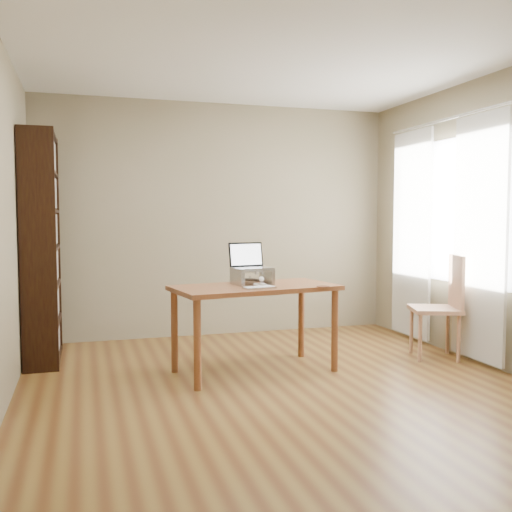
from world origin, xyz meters
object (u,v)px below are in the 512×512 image
at_px(chair, 442,302).
at_px(keyboard, 259,288).
at_px(bookshelf, 42,248).
at_px(cat, 251,277).
at_px(laptop, 250,262).
at_px(desk, 255,297).

bearing_deg(chair, keyboard, -154.84).
xyz_separation_m(bookshelf, cat, (1.76, -0.83, -0.24)).
xyz_separation_m(keyboard, cat, (0.03, 0.33, 0.05)).
xyz_separation_m(laptop, cat, (-0.00, -0.03, -0.13)).
bearing_deg(desk, chair, -9.96).
bearing_deg(desk, laptop, 81.06).
distance_m(laptop, keyboard, 0.40).
bearing_deg(bookshelf, keyboard, -33.69).
height_order(cat, chair, chair).
height_order(bookshelf, desk, bookshelf).
relative_size(bookshelf, keyboard, 7.35).
distance_m(keyboard, chair, 1.90).
bearing_deg(laptop, chair, -14.20).
bearing_deg(cat, bookshelf, 145.95).
height_order(desk, laptop, laptop).
bearing_deg(cat, laptop, 74.22).
bearing_deg(bookshelf, laptop, -24.41).
bearing_deg(desk, bookshelf, 143.07).
distance_m(bookshelf, laptop, 1.94).
xyz_separation_m(keyboard, chair, (1.87, 0.19, -0.23)).
xyz_separation_m(cat, chair, (1.85, -0.14, -0.28)).
distance_m(bookshelf, cat, 1.96).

